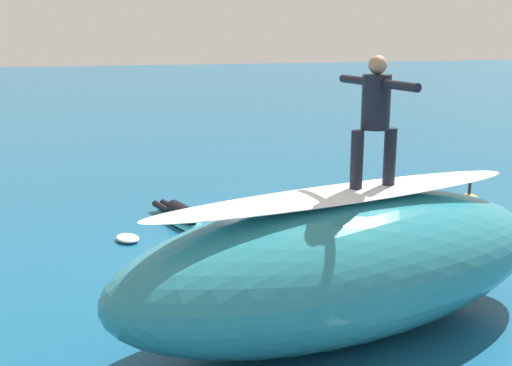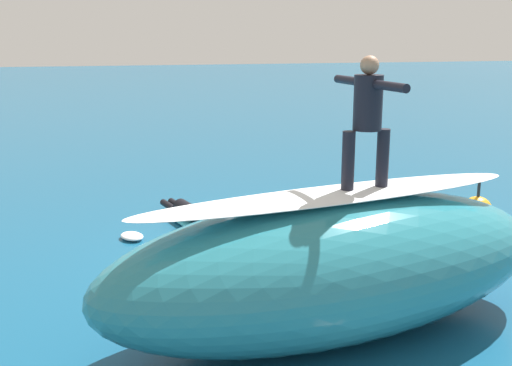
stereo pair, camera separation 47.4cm
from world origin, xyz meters
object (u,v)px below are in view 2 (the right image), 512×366
object	(u,v)px
surfboard_riding	(364,191)
surfer_paddling	(186,210)
surfer_riding	(368,113)
buoy_marker	(477,211)
surfboard_paddling	(189,221)

from	to	relation	value
surfboard_riding	surfer_paddling	distance (m)	5.46
surfboard_riding	surfer_riding	bearing A→B (deg)	-91.16
surfboard_riding	surfer_paddling	size ratio (longest dim) A/B	1.03
surfer_riding	buoy_marker	size ratio (longest dim) A/B	1.60
surfboard_paddling	surfer_riding	bearing A→B (deg)	1.23
surfer_riding	surfer_paddling	world-z (taller)	surfer_riding
surfboard_riding	surfboard_paddling	bearing A→B (deg)	-80.65
surfer_paddling	surfer_riding	bearing A→B (deg)	1.20
surfboard_riding	buoy_marker	xyz separation A→B (m)	(-3.82, -3.40, -1.47)
surfboard_riding	surfboard_paddling	xyz separation A→B (m)	(1.55, -4.87, -1.72)
surfer_riding	buoy_marker	xyz separation A→B (m)	(-3.82, -3.40, -2.43)
surfer_paddling	buoy_marker	distance (m)	5.64
surfer_paddling	buoy_marker	bearing A→B (deg)	57.12
buoy_marker	surfboard_riding	bearing A→B (deg)	41.63
surfboard_paddling	surfer_paddling	xyz separation A→B (m)	(0.04, -0.13, 0.18)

